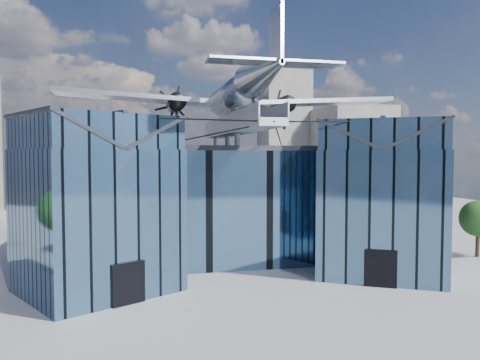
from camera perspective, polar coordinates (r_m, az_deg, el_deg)
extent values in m
plane|color=gray|center=(35.60, 0.73, -11.82)|extent=(120.00, 120.00, 0.00)
cube|color=#466B8E|center=(43.43, -2.06, -2.76)|extent=(28.00, 14.00, 9.50)
cube|color=#26292E|center=(43.22, -2.07, 3.79)|extent=(28.00, 14.00, 0.40)
cube|color=#466B8E|center=(32.83, -17.01, -4.76)|extent=(11.79, 11.43, 9.50)
cube|color=#466B8E|center=(32.57, -17.17, 5.50)|extent=(11.56, 11.20, 2.20)
cube|color=#26292E|center=(31.66, -20.85, 5.51)|extent=(7.98, 9.23, 2.40)
cube|color=#26292E|center=(33.61, -13.69, 5.46)|extent=(7.98, 9.23, 2.40)
cube|color=#26292E|center=(32.64, -17.20, 7.51)|extent=(4.30, 7.10, 0.18)
cube|color=black|center=(29.98, -13.45, -12.18)|extent=(2.03, 1.32, 2.60)
cube|color=black|center=(35.00, -10.35, -4.20)|extent=(0.34, 0.34, 9.50)
cube|color=#466B8E|center=(37.65, 16.87, -3.77)|extent=(11.79, 11.43, 9.50)
cube|color=#466B8E|center=(37.43, 17.01, 5.16)|extent=(11.56, 11.20, 2.20)
cube|color=#26292E|center=(37.50, 13.56, 5.20)|extent=(7.98, 9.23, 2.40)
cube|color=#26292E|center=(37.49, 20.46, 5.10)|extent=(7.98, 9.23, 2.40)
cube|color=#26292E|center=(37.49, 17.04, 6.91)|extent=(4.30, 7.10, 0.18)
cube|color=black|center=(34.25, 16.75, -10.30)|extent=(2.03, 1.32, 2.60)
cube|color=black|center=(37.93, 10.05, -3.64)|extent=(0.34, 0.34, 9.50)
cube|color=#8E939A|center=(37.88, -0.51, 6.02)|extent=(1.80, 21.00, 0.50)
cube|color=#8E939A|center=(37.73, -1.85, 7.02)|extent=(0.08, 21.00, 1.10)
cube|color=#8E939A|center=(38.12, 0.82, 6.98)|extent=(0.08, 21.00, 1.10)
cylinder|color=#8E939A|center=(47.16, -2.99, 4.60)|extent=(0.44, 0.44, 1.35)
cylinder|color=#8E939A|center=(41.27, -1.55, 4.83)|extent=(0.44, 0.44, 1.35)
cylinder|color=#8E939A|center=(37.36, -0.34, 5.02)|extent=(0.44, 0.44, 1.35)
cylinder|color=#8E939A|center=(38.42, -0.67, 7.39)|extent=(0.70, 0.70, 1.40)
cylinder|color=black|center=(29.67, -7.39, 7.41)|extent=(10.55, 6.08, 0.69)
cylinder|color=black|center=(32.41, 11.57, 7.00)|extent=(10.55, 6.08, 0.69)
cylinder|color=black|center=(35.35, -4.59, 5.33)|extent=(6.09, 17.04, 1.19)
cylinder|color=black|center=(36.69, 4.77, 5.25)|extent=(6.09, 17.04, 1.19)
cylinder|color=#AAB0B7|center=(38.62, -0.67, 10.28)|extent=(2.50, 11.00, 2.50)
sphere|color=#AAB0B7|center=(43.98, -2.21, 9.39)|extent=(2.50, 2.50, 2.50)
cube|color=black|center=(43.08, -1.96, 10.44)|extent=(1.60, 1.40, 0.50)
cone|color=#AAB0B7|center=(30.03, 3.05, 12.96)|extent=(2.50, 7.00, 2.50)
cube|color=#AAB0B7|center=(28.20, 4.40, 16.93)|extent=(0.18, 2.40, 3.40)
cube|color=#AAB0B7|center=(27.99, 4.33, 14.10)|extent=(8.00, 1.80, 0.14)
cube|color=#AAB0B7|center=(38.74, -11.32, 9.75)|extent=(14.00, 3.20, 1.08)
cylinder|color=black|center=(39.44, -7.81, 9.30)|extent=(1.44, 3.20, 1.44)
cone|color=black|center=(41.22, -8.03, 9.02)|extent=(0.70, 0.70, 0.70)
cube|color=black|center=(41.37, -8.05, 9.00)|extent=(1.05, 0.06, 3.33)
cube|color=black|center=(41.37, -8.05, 9.00)|extent=(2.53, 0.06, 2.53)
cube|color=black|center=(41.37, -8.05, 9.00)|extent=(3.33, 0.06, 1.05)
cylinder|color=black|center=(38.73, -7.71, 7.59)|extent=(0.24, 0.24, 1.75)
cube|color=#AAB0B7|center=(41.56, 8.63, 9.31)|extent=(14.00, 3.20, 1.08)
cylinder|color=black|center=(41.29, 5.18, 9.03)|extent=(1.44, 3.20, 1.44)
cone|color=black|center=(42.99, 4.43, 8.79)|extent=(0.70, 0.70, 0.70)
cube|color=black|center=(43.14, 4.37, 8.77)|extent=(1.05, 0.06, 3.33)
cube|color=black|center=(43.14, 4.37, 8.77)|extent=(2.53, 0.06, 2.53)
cube|color=black|center=(43.14, 4.37, 8.77)|extent=(3.33, 0.06, 1.05)
cylinder|color=black|center=(40.61, 5.44, 7.39)|extent=(0.24, 0.24, 1.75)
cube|color=gray|center=(90.78, 13.36, 2.85)|extent=(12.00, 14.00, 18.00)
cube|color=gray|center=(89.27, -20.53, 1.46)|extent=(14.00, 10.00, 14.00)
cube|color=gray|center=(96.35, 5.37, 5.30)|extent=(9.00, 9.00, 26.00)
cylinder|color=#2F1F12|center=(47.50, 26.97, -6.85)|extent=(0.39, 0.39, 2.49)
sphere|color=#224618|center=(47.18, 27.03, -4.19)|extent=(3.66, 3.66, 3.25)
cylinder|color=#2F1F12|center=(50.96, 19.81, -6.14)|extent=(0.38, 0.38, 2.33)
sphere|color=#224618|center=(50.68, 19.86, -3.81)|extent=(3.61, 3.61, 3.05)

